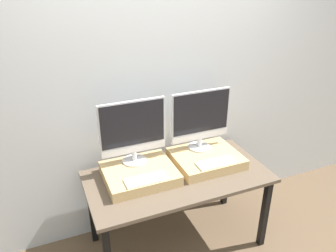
% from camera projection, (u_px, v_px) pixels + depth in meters
% --- Properties ---
extents(wall_back, '(8.00, 0.04, 2.60)m').
position_uv_depth(wall_back, '(157.00, 90.00, 2.76)').
color(wall_back, silver).
rests_on(wall_back, ground_plane).
extents(workbench, '(1.47, 0.74, 0.71)m').
position_uv_depth(workbench, '(178.00, 183.00, 2.68)').
color(workbench, brown).
rests_on(workbench, ground_plane).
extents(wooden_riser_left, '(0.55, 0.47, 0.09)m').
position_uv_depth(wooden_riser_left, '(140.00, 174.00, 2.59)').
color(wooden_riser_left, tan).
rests_on(wooden_riser_left, workbench).
extents(monitor_left, '(0.53, 0.20, 0.53)m').
position_uv_depth(monitor_left, '(133.00, 130.00, 2.55)').
color(monitor_left, silver).
rests_on(monitor_left, wooden_riser_left).
extents(keyboard_left, '(0.32, 0.13, 0.01)m').
position_uv_depth(keyboard_left, '(146.00, 179.00, 2.43)').
color(keyboard_left, silver).
rests_on(keyboard_left, wooden_riser_left).
extents(wooden_riser_right, '(0.55, 0.47, 0.09)m').
position_uv_depth(wooden_riser_right, '(206.00, 158.00, 2.80)').
color(wooden_riser_right, tan).
rests_on(wooden_riser_right, workbench).
extents(monitor_right, '(0.53, 0.20, 0.53)m').
position_uv_depth(monitor_right, '(201.00, 118.00, 2.76)').
color(monitor_right, silver).
rests_on(monitor_right, wooden_riser_right).
extents(keyboard_right, '(0.32, 0.13, 0.01)m').
position_uv_depth(keyboard_right, '(216.00, 163.00, 2.64)').
color(keyboard_right, silver).
rests_on(keyboard_right, wooden_riser_right).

